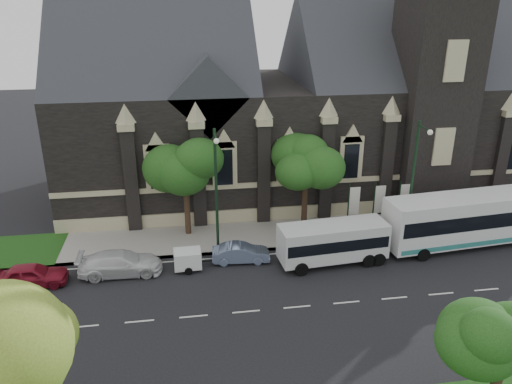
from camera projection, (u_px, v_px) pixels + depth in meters
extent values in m
plane|color=black|center=(297.00, 307.00, 28.71)|extent=(160.00, 160.00, 0.00)
cube|color=gray|center=(268.00, 234.00, 37.41)|extent=(80.00, 5.00, 0.15)
cube|color=black|center=(293.00, 135.00, 45.37)|extent=(40.00, 15.00, 10.00)
cube|color=#2F3136|center=(156.00, 84.00, 41.83)|extent=(16.00, 15.00, 15.00)
cube|color=#2F3136|center=(401.00, 78.00, 44.95)|extent=(20.00, 15.00, 15.00)
cube|color=#2F3136|center=(207.00, 92.00, 38.26)|extent=(6.00, 6.00, 6.00)
cube|color=black|center=(431.00, 101.00, 39.80)|extent=(5.50, 5.50, 18.00)
cube|color=#C6B98F|center=(313.00, 182.00, 39.10)|extent=(40.00, 0.22, 0.40)
cube|color=#C6B98F|center=(311.00, 212.00, 40.05)|extent=(40.00, 0.25, 1.20)
cube|color=black|center=(289.00, 164.00, 38.10)|extent=(1.20, 0.12, 2.80)
sphere|color=olive|center=(14.00, 338.00, 16.45)|extent=(4.16, 4.16, 4.16)
sphere|color=olive|center=(41.00, 302.00, 16.99)|extent=(3.12, 3.12, 3.12)
sphere|color=#1C4B17|center=(506.00, 337.00, 19.18)|extent=(3.20, 3.20, 3.20)
cylinder|color=black|center=(305.00, 204.00, 38.06)|extent=(0.44, 0.44, 3.96)
sphere|color=#1C4B17|center=(306.00, 158.00, 36.72)|extent=(3.84, 3.84, 3.84)
sphere|color=#1C4B17|center=(314.00, 146.00, 37.22)|extent=(2.88, 2.88, 2.88)
cylinder|color=black|center=(187.00, 211.00, 36.78)|extent=(0.44, 0.44, 3.96)
sphere|color=#1C4B17|center=(185.00, 165.00, 35.46)|extent=(3.68, 3.68, 3.68)
sphere|color=#1C4B17|center=(194.00, 153.00, 35.94)|extent=(2.76, 2.76, 2.76)
cylinder|color=black|center=(412.00, 183.00, 35.19)|extent=(0.20, 0.20, 9.00)
cylinder|color=black|center=(425.00, 128.00, 32.91)|extent=(0.10, 1.60, 0.10)
sphere|color=silver|center=(430.00, 132.00, 32.21)|extent=(0.36, 0.36, 0.36)
cylinder|color=black|center=(216.00, 194.00, 33.20)|extent=(0.20, 0.20, 9.00)
cylinder|color=black|center=(215.00, 136.00, 30.92)|extent=(0.10, 1.60, 0.10)
sphere|color=silver|center=(216.00, 141.00, 30.22)|extent=(0.36, 0.36, 0.36)
cylinder|color=black|center=(348.00, 209.00, 37.10)|extent=(0.10, 0.10, 4.00)
cube|color=white|center=(354.00, 201.00, 36.94)|extent=(0.80, 0.04, 2.20)
cylinder|color=black|center=(373.00, 207.00, 37.38)|extent=(0.10, 0.10, 4.00)
cube|color=white|center=(380.00, 199.00, 37.23)|extent=(0.80, 0.04, 2.20)
cylinder|color=black|center=(398.00, 205.00, 37.67)|extent=(0.10, 0.10, 4.00)
cube|color=white|center=(405.00, 198.00, 37.51)|extent=(0.80, 0.04, 2.20)
cube|color=silver|center=(473.00, 217.00, 35.28)|extent=(13.34, 3.93, 3.38)
cube|color=black|center=(474.00, 214.00, 35.19)|extent=(12.82, 3.92, 1.07)
cube|color=#2D7C77|center=(470.00, 235.00, 35.79)|extent=(12.82, 3.91, 0.35)
cylinder|color=black|center=(423.00, 255.00, 33.62)|extent=(0.92, 0.36, 0.90)
cylinder|color=black|center=(403.00, 237.00, 36.10)|extent=(0.92, 0.36, 0.90)
cylinder|color=black|center=(503.00, 225.00, 38.02)|extent=(0.92, 0.36, 0.90)
cube|color=silver|center=(333.00, 241.00, 32.98)|extent=(7.44, 2.87, 2.36)
cube|color=black|center=(333.00, 239.00, 32.94)|extent=(7.15, 2.89, 0.79)
cylinder|color=black|center=(301.00, 269.00, 31.83)|extent=(0.92, 0.35, 0.90)
cylinder|color=black|center=(291.00, 253.00, 33.90)|extent=(0.92, 0.35, 0.90)
cylinder|color=black|center=(369.00, 261.00, 32.85)|extent=(0.92, 0.35, 0.90)
cylinder|color=black|center=(355.00, 245.00, 34.92)|extent=(0.92, 0.35, 0.90)
cylinder|color=black|center=(379.00, 260.00, 33.01)|extent=(0.92, 0.35, 0.90)
cylinder|color=black|center=(364.00, 244.00, 35.08)|extent=(0.92, 0.35, 0.90)
cube|color=silver|center=(188.00, 259.00, 32.41)|extent=(1.81, 1.38, 1.15)
cylinder|color=black|center=(189.00, 271.00, 32.00)|extent=(0.50, 0.19, 0.50)
cylinder|color=black|center=(187.00, 261.00, 33.22)|extent=(0.50, 0.19, 0.50)
cylinder|color=black|center=(205.00, 261.00, 32.72)|extent=(1.07, 0.11, 0.08)
imported|color=#7B8DB2|center=(241.00, 253.00, 33.46)|extent=(3.99, 1.64, 1.29)
imported|color=maroon|center=(32.00, 275.00, 30.60)|extent=(4.37, 1.88, 1.47)
imported|color=silver|center=(120.00, 263.00, 31.93)|extent=(5.34, 2.19, 1.55)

